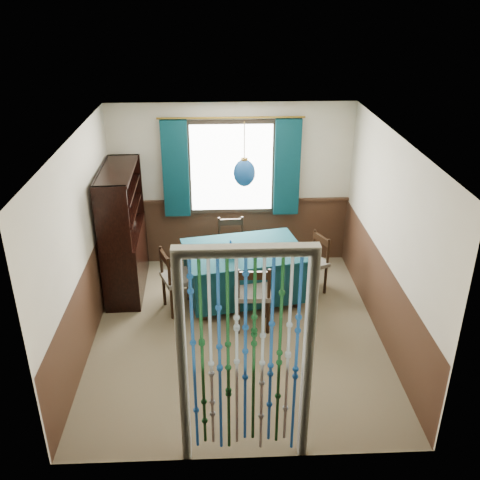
{
  "coord_description": "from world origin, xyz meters",
  "views": [
    {
      "loc": [
        -0.21,
        -5.62,
        4.0
      ],
      "look_at": [
        0.06,
        0.56,
        1.03
      ],
      "focal_mm": 40.0,
      "sensor_mm": 36.0,
      "label": 1
    }
  ],
  "objects_px": {
    "chair_far": "(232,246)",
    "bowl_shelf": "(121,216)",
    "chair_near": "(253,294)",
    "chair_left": "(177,278)",
    "chair_right": "(312,262)",
    "vase_table": "(231,248)",
    "pendant_lamp": "(244,173)",
    "dining_table": "(244,270)",
    "vase_sideboard": "(130,215)",
    "sideboard": "(125,249)"
  },
  "relations": [
    {
      "from": "chair_near",
      "to": "chair_right",
      "type": "height_order",
      "value": "chair_near"
    },
    {
      "from": "chair_near",
      "to": "chair_left",
      "type": "xyz_separation_m",
      "value": [
        -0.97,
        0.45,
        -0.01
      ]
    },
    {
      "from": "pendant_lamp",
      "to": "vase_sideboard",
      "type": "xyz_separation_m",
      "value": [
        -1.61,
        0.76,
        -0.87
      ]
    },
    {
      "from": "chair_left",
      "to": "vase_sideboard",
      "type": "relative_size",
      "value": 5.49
    },
    {
      "from": "chair_right",
      "to": "bowl_shelf",
      "type": "distance_m",
      "value": 2.7
    },
    {
      "from": "chair_left",
      "to": "chair_far",
      "type": "bearing_deg",
      "value": 121.53
    },
    {
      "from": "chair_near",
      "to": "vase_sideboard",
      "type": "distance_m",
      "value": 2.29
    },
    {
      "from": "chair_far",
      "to": "pendant_lamp",
      "type": "bearing_deg",
      "value": 98.04
    },
    {
      "from": "vase_table",
      "to": "chair_left",
      "type": "bearing_deg",
      "value": -172.23
    },
    {
      "from": "pendant_lamp",
      "to": "chair_right",
      "type": "bearing_deg",
      "value": 10.58
    },
    {
      "from": "chair_left",
      "to": "bowl_shelf",
      "type": "relative_size",
      "value": 4.65
    },
    {
      "from": "chair_right",
      "to": "bowl_shelf",
      "type": "height_order",
      "value": "bowl_shelf"
    },
    {
      "from": "chair_near",
      "to": "vase_sideboard",
      "type": "height_order",
      "value": "vase_sideboard"
    },
    {
      "from": "dining_table",
      "to": "chair_left",
      "type": "relative_size",
      "value": 1.97
    },
    {
      "from": "chair_near",
      "to": "bowl_shelf",
      "type": "xyz_separation_m",
      "value": [
        -1.69,
        0.78,
        0.76
      ]
    },
    {
      "from": "chair_left",
      "to": "pendant_lamp",
      "type": "bearing_deg",
      "value": 84.23
    },
    {
      "from": "chair_far",
      "to": "vase_sideboard",
      "type": "height_order",
      "value": "vase_sideboard"
    },
    {
      "from": "vase_table",
      "to": "bowl_shelf",
      "type": "height_order",
      "value": "bowl_shelf"
    },
    {
      "from": "pendant_lamp",
      "to": "vase_table",
      "type": "distance_m",
      "value": 1.02
    },
    {
      "from": "chair_far",
      "to": "bowl_shelf",
      "type": "height_order",
      "value": "bowl_shelf"
    },
    {
      "from": "chair_left",
      "to": "chair_right",
      "type": "relative_size",
      "value": 1.05
    },
    {
      "from": "dining_table",
      "to": "chair_left",
      "type": "distance_m",
      "value": 0.93
    },
    {
      "from": "chair_right",
      "to": "vase_sideboard",
      "type": "bearing_deg",
      "value": 53.07
    },
    {
      "from": "chair_right",
      "to": "vase_sideboard",
      "type": "relative_size",
      "value": 5.21
    },
    {
      "from": "chair_near",
      "to": "sideboard",
      "type": "xyz_separation_m",
      "value": [
        -1.75,
        1.08,
        0.13
      ]
    },
    {
      "from": "sideboard",
      "to": "vase_sideboard",
      "type": "xyz_separation_m",
      "value": [
        0.06,
        0.38,
        0.36
      ]
    },
    {
      "from": "chair_near",
      "to": "chair_left",
      "type": "bearing_deg",
      "value": 156.58
    },
    {
      "from": "chair_near",
      "to": "chair_left",
      "type": "height_order",
      "value": "chair_near"
    },
    {
      "from": "dining_table",
      "to": "pendant_lamp",
      "type": "distance_m",
      "value": 1.41
    },
    {
      "from": "bowl_shelf",
      "to": "vase_sideboard",
      "type": "relative_size",
      "value": 1.18
    },
    {
      "from": "vase_table",
      "to": "vase_sideboard",
      "type": "relative_size",
      "value": 1.15
    },
    {
      "from": "bowl_shelf",
      "to": "chair_far",
      "type": "bearing_deg",
      "value": 24.2
    },
    {
      "from": "bowl_shelf",
      "to": "vase_sideboard",
      "type": "height_order",
      "value": "bowl_shelf"
    },
    {
      "from": "chair_left",
      "to": "chair_right",
      "type": "bearing_deg",
      "value": 81.79
    },
    {
      "from": "chair_far",
      "to": "vase_table",
      "type": "height_order",
      "value": "vase_table"
    },
    {
      "from": "chair_right",
      "to": "bowl_shelf",
      "type": "bearing_deg",
      "value": 68.04
    },
    {
      "from": "pendant_lamp",
      "to": "bowl_shelf",
      "type": "height_order",
      "value": "pendant_lamp"
    },
    {
      "from": "dining_table",
      "to": "vase_sideboard",
      "type": "distance_m",
      "value": 1.86
    },
    {
      "from": "bowl_shelf",
      "to": "sideboard",
      "type": "bearing_deg",
      "value": 101.25
    },
    {
      "from": "chair_far",
      "to": "pendant_lamp",
      "type": "distance_m",
      "value": 1.58
    },
    {
      "from": "chair_far",
      "to": "vase_table",
      "type": "relative_size",
      "value": 4.61
    },
    {
      "from": "vase_table",
      "to": "vase_sideboard",
      "type": "bearing_deg",
      "value": 147.46
    },
    {
      "from": "dining_table",
      "to": "chair_near",
      "type": "relative_size",
      "value": 1.92
    },
    {
      "from": "dining_table",
      "to": "vase_table",
      "type": "relative_size",
      "value": 9.46
    },
    {
      "from": "chair_near",
      "to": "pendant_lamp",
      "type": "xyz_separation_m",
      "value": [
        -0.08,
        0.7,
        1.36
      ]
    },
    {
      "from": "dining_table",
      "to": "vase_table",
      "type": "height_order",
      "value": "vase_table"
    },
    {
      "from": "bowl_shelf",
      "to": "dining_table",
      "type": "bearing_deg",
      "value": -2.8
    },
    {
      "from": "chair_far",
      "to": "chair_right",
      "type": "relative_size",
      "value": 1.01
    },
    {
      "from": "chair_right",
      "to": "pendant_lamp",
      "type": "xyz_separation_m",
      "value": [
        -0.97,
        -0.18,
        1.4
      ]
    },
    {
      "from": "chair_far",
      "to": "pendant_lamp",
      "type": "height_order",
      "value": "pendant_lamp"
    }
  ]
}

